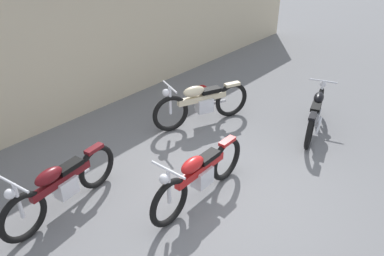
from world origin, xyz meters
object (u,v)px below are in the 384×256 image
(helmet, at_px, (202,91))
(motorcycle_black, at_px, (316,113))
(motorcycle_red, at_px, (199,175))
(motorcycle_maroon, at_px, (61,186))
(motorcycle_cream, at_px, (201,103))

(helmet, distance_m, motorcycle_black, 2.82)
(motorcycle_red, xyz_separation_m, motorcycle_black, (3.13, -0.46, -0.03))
(motorcycle_maroon, distance_m, motorcycle_cream, 3.42)
(motorcycle_red, distance_m, motorcycle_cream, 2.46)
(helmet, xyz_separation_m, motorcycle_black, (0.12, -2.81, 0.28))
(helmet, distance_m, motorcycle_cream, 1.40)
(helmet, bearing_deg, motorcycle_red, -142.04)
(motorcycle_maroon, xyz_separation_m, motorcycle_black, (4.62, -1.84, -0.02))
(motorcycle_maroon, bearing_deg, motorcycle_red, 129.14)
(helmet, height_order, motorcycle_black, motorcycle_black)
(motorcycle_black, relative_size, motorcycle_cream, 0.93)
(motorcycle_maroon, distance_m, motorcycle_red, 2.03)
(motorcycle_maroon, relative_size, motorcycle_red, 0.98)
(motorcycle_maroon, bearing_deg, helmet, -175.69)
(motorcycle_red, relative_size, motorcycle_black, 1.10)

